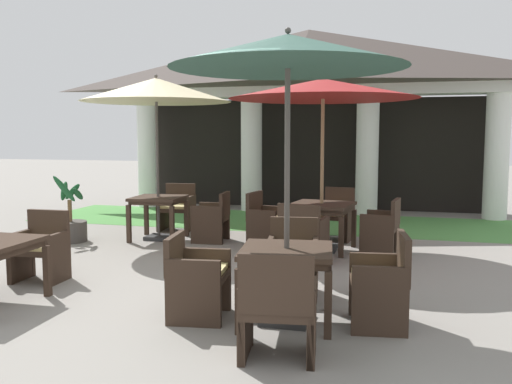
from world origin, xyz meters
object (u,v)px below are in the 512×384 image
patio_chair_mid_left_west (265,221)px  patio_chair_mid_left_east (382,228)px  patio_chair_near_foreground_east (382,283)px  patio_table_mid_right (158,203)px  patio_chair_mid_right_north (177,209)px  patio_umbrella_mid_left (323,90)px  patio_chair_mid_right_east (213,219)px  patio_table_near_foreground (287,258)px  patio_chair_mid_left_south (303,234)px  patio_chair_mid_left_north (337,217)px  potted_palm_left_edge (70,226)px  patio_table_mid_left (322,210)px  patio_chair_far_back_north (41,249)px  terracotta_urn (263,226)px  patio_chair_near_foreground_north (293,260)px  patio_umbrella_mid_right (156,91)px  patio_chair_near_foreground_west (196,278)px  patio_chair_near_foreground_south (278,310)px  patio_umbrella_near_foreground (288,55)px

patio_chair_mid_left_west → patio_chair_mid_left_east: size_ratio=1.02×
patio_chair_near_foreground_east → patio_chair_mid_left_east: size_ratio=1.04×
patio_table_mid_right → patio_chair_mid_right_north: (-0.07, 0.99, -0.24)m
patio_umbrella_mid_left → patio_chair_mid_right_east: 2.88m
patio_table_mid_right → patio_chair_mid_right_north: bearing=94.1°
patio_table_near_foreground → patio_chair_mid_left_east: patio_chair_mid_left_east is taller
patio_chair_mid_left_south → patio_chair_mid_left_north: patio_chair_mid_left_north is taller
patio_chair_mid_left_east → potted_palm_left_edge: potted_palm_left_edge is taller
patio_table_mid_left → patio_chair_far_back_north: (-3.15, -2.77, -0.25)m
potted_palm_left_edge → terracotta_urn: 3.36m
patio_table_mid_right → patio_chair_near_foreground_north: bearing=-42.5°
patio_umbrella_mid_right → patio_chair_mid_right_east: 2.41m
patio_chair_mid_left_east → patio_chair_mid_right_north: bearing=79.9°
patio_table_near_foreground → patio_chair_near_foreground_west: size_ratio=1.18×
patio_chair_near_foreground_west → patio_chair_mid_left_east: (1.70, 3.44, 0.00)m
patio_chair_near_foreground_south → patio_chair_mid_left_north: size_ratio=1.02×
patio_umbrella_mid_left → potted_palm_left_edge: 4.87m
patio_chair_near_foreground_east → patio_chair_mid_left_south: 2.66m
patio_umbrella_near_foreground → patio_chair_mid_left_west: bearing=107.3°
patio_table_mid_left → patio_umbrella_mid_left: bearing=-90.0°
patio_chair_mid_left_west → patio_chair_mid_left_south: (0.83, -1.09, 0.01)m
patio_chair_mid_left_west → patio_chair_mid_right_north: (-2.01, 1.00, 0.01)m
patio_chair_near_foreground_south → patio_chair_mid_left_west: 4.66m
potted_palm_left_edge → patio_chair_near_foreground_north: bearing=-25.9°
patio_umbrella_mid_left → patio_chair_mid_left_east: (0.96, -0.13, -2.12)m
patio_chair_near_foreground_east → patio_umbrella_mid_left: (-1.07, 3.33, 2.11)m
patio_chair_near_foreground_north → patio_chair_mid_right_east: bearing=-62.2°
patio_chair_mid_left_south → patio_chair_far_back_north: size_ratio=0.99×
patio_table_mid_right → patio_chair_far_back_north: (-0.25, -2.91, -0.24)m
patio_chair_mid_right_north → patio_chair_mid_left_south: bearing=139.6°
patio_chair_near_foreground_north → terracotta_urn: size_ratio=1.85×
patio_chair_near_foreground_north → patio_chair_mid_left_west: (-1.00, 2.68, -0.00)m
potted_palm_left_edge → patio_chair_near_foreground_east: bearing=-28.3°
patio_chair_far_back_north → terracotta_urn: 4.12m
patio_chair_mid_left_south → terracotta_urn: (-1.05, 1.80, -0.22)m
patio_chair_mid_right_east → potted_palm_left_edge: bearing=101.4°
patio_umbrella_mid_left → terracotta_urn: size_ratio=6.28×
patio_table_near_foreground → patio_chair_near_foreground_west: patio_chair_near_foreground_west is taller
patio_chair_near_foreground_west → patio_chair_mid_left_south: patio_chair_mid_left_south is taller
patio_chair_near_foreground_north → patio_chair_mid_left_north: (0.09, 3.51, -0.01)m
patio_umbrella_mid_left → patio_chair_mid_left_east: size_ratio=3.40×
patio_table_mid_right → potted_palm_left_edge: (-1.38, -0.59, -0.37)m
patio_chair_near_foreground_south → patio_umbrella_mid_right: 5.93m
patio_chair_near_foreground_south → patio_chair_near_foreground_west: bearing=134.7°
patio_table_mid_left → patio_chair_mid_left_west: patio_chair_mid_left_west is taller
terracotta_urn → patio_chair_near_foreground_north: bearing=-70.2°
patio_chair_near_foreground_north → patio_chair_near_foreground_south: bearing=90.0°
patio_table_mid_left → patio_umbrella_near_foreground: bearing=-87.4°
patio_chair_near_foreground_south → patio_chair_mid_left_east: size_ratio=1.06×
patio_umbrella_near_foreground → patio_table_mid_left: bearing=92.6°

